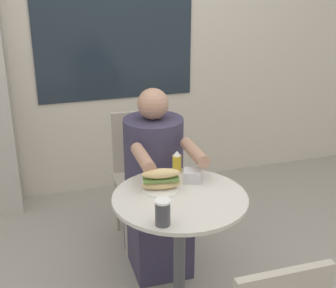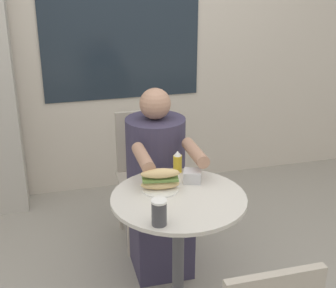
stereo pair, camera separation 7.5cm
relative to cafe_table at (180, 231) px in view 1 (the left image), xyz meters
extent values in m
cube|color=beige|center=(0.00, 1.70, 0.87)|extent=(8.00, 0.08, 2.80)
cylinder|color=beige|center=(0.00, 0.00, 0.19)|extent=(0.66, 0.66, 0.02)
cylinder|color=#515156|center=(0.00, 0.00, -0.17)|extent=(0.06, 0.06, 0.69)
cube|color=#ADA393|center=(0.02, 0.78, -0.09)|extent=(0.38, 0.38, 0.02)
cube|color=#ADA393|center=(0.03, 0.95, 0.13)|extent=(0.35, 0.04, 0.42)
cylinder|color=#ADA393|center=(0.19, 0.61, -0.31)|extent=(0.03, 0.03, 0.43)
cylinder|color=#ADA393|center=(-0.14, 0.61, -0.31)|extent=(0.03, 0.03, 0.43)
cylinder|color=#ADA393|center=(0.19, 0.94, -0.31)|extent=(0.03, 0.03, 0.43)
cylinder|color=#ADA393|center=(-0.14, 0.94, -0.31)|extent=(0.03, 0.03, 0.43)
cube|color=#38334C|center=(0.02, 0.49, -0.30)|extent=(0.34, 0.44, 0.45)
cylinder|color=#38334C|center=(0.02, 0.56, 0.17)|extent=(0.35, 0.35, 0.49)
sphere|color=tan|center=(0.02, 0.56, 0.50)|extent=(0.18, 0.18, 0.18)
cylinder|color=tan|center=(0.16, 0.24, 0.32)|extent=(0.07, 0.28, 0.07)
cylinder|color=tan|center=(-0.12, 0.24, 0.32)|extent=(0.07, 0.28, 0.07)
cylinder|color=white|center=(-0.07, 0.09, 0.20)|extent=(0.18, 0.18, 0.01)
ellipsoid|color=#DBB77A|center=(-0.07, 0.09, 0.23)|extent=(0.20, 0.09, 0.05)
cube|color=olive|center=(-0.07, 0.09, 0.26)|extent=(0.19, 0.09, 0.01)
ellipsoid|color=#DBB77A|center=(-0.07, 0.09, 0.29)|extent=(0.20, 0.09, 0.05)
cylinder|color=#424247|center=(-0.15, -0.22, 0.25)|extent=(0.07, 0.07, 0.11)
cylinder|color=white|center=(-0.15, -0.22, 0.31)|extent=(0.07, 0.07, 0.01)
cube|color=silver|center=(0.12, 0.14, 0.23)|extent=(0.12, 0.12, 0.06)
cylinder|color=gold|center=(0.08, 0.28, 0.24)|extent=(0.05, 0.05, 0.09)
cone|color=white|center=(0.08, 0.28, 0.30)|extent=(0.04, 0.04, 0.03)
camera|label=1|loc=(-0.66, -1.91, 1.26)|focal=50.00mm
camera|label=2|loc=(-0.58, -1.93, 1.26)|focal=50.00mm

